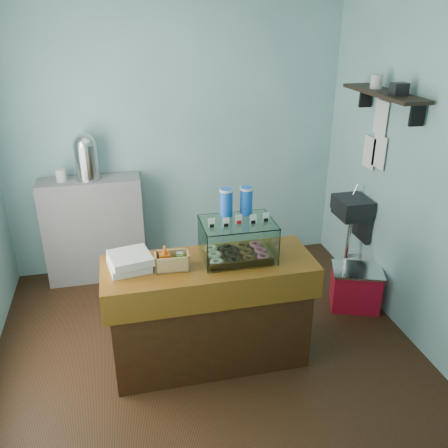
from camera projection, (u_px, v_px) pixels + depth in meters
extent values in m
plane|color=black|center=(205.00, 339.00, 4.15)|extent=(3.50, 3.50, 0.00)
cube|color=#76A7AC|center=(175.00, 140.00, 4.90)|extent=(3.50, 0.04, 2.80)
cube|color=#76A7AC|center=(260.00, 295.00, 2.24)|extent=(3.50, 0.04, 2.80)
cube|color=#76A7AC|center=(409.00, 172.00, 3.93)|extent=(0.04, 3.00, 2.80)
cube|color=black|center=(352.00, 205.00, 4.59)|extent=(0.30, 0.35, 0.15)
cube|color=black|center=(362.00, 223.00, 4.70)|extent=(0.04, 0.30, 0.35)
cylinder|color=silver|center=(356.00, 190.00, 4.64)|extent=(0.02, 0.02, 0.12)
cylinder|color=silver|center=(348.00, 238.00, 4.73)|extent=(0.04, 0.04, 0.45)
cube|color=black|center=(384.00, 93.00, 3.92)|extent=(0.25, 1.00, 0.03)
cube|color=black|center=(417.00, 114.00, 3.62)|extent=(0.12, 0.03, 0.18)
cube|color=black|center=(366.00, 97.00, 4.33)|extent=(0.12, 0.03, 0.18)
cube|color=white|center=(379.00, 152.00, 4.30)|extent=(0.01, 0.21, 0.30)
cube|color=white|center=(369.00, 152.00, 4.47)|extent=(0.01, 0.21, 0.30)
cube|color=white|center=(381.00, 118.00, 4.22)|extent=(0.01, 0.21, 0.30)
cube|color=#3D1E0B|center=(210.00, 315.00, 3.75)|extent=(1.50, 0.56, 0.84)
cube|color=#451D09|center=(209.00, 266.00, 3.57)|extent=(1.60, 0.60, 0.06)
cube|color=#451D09|center=(217.00, 299.00, 3.37)|extent=(1.60, 0.04, 0.18)
cube|color=gray|center=(94.00, 230.00, 4.91)|extent=(1.00, 0.32, 1.10)
cube|color=#341C0F|center=(237.00, 256.00, 3.63)|extent=(0.48, 0.34, 0.02)
torus|color=silver|center=(217.00, 262.00, 3.48)|extent=(0.10, 0.10, 0.03)
torus|color=black|center=(233.00, 260.00, 3.50)|extent=(0.10, 0.10, 0.03)
torus|color=brown|center=(249.00, 259.00, 3.53)|extent=(0.10, 0.10, 0.03)
torus|color=#CC607B|center=(264.00, 257.00, 3.55)|extent=(0.10, 0.10, 0.03)
torus|color=silver|center=(214.00, 255.00, 3.58)|extent=(0.10, 0.10, 0.03)
torus|color=black|center=(230.00, 254.00, 3.60)|extent=(0.10, 0.10, 0.03)
torus|color=brown|center=(245.00, 252.00, 3.63)|extent=(0.10, 0.10, 0.03)
torus|color=#CC607B|center=(260.00, 250.00, 3.65)|extent=(0.10, 0.10, 0.03)
torus|color=silver|center=(211.00, 249.00, 3.68)|extent=(0.10, 0.10, 0.03)
torus|color=black|center=(226.00, 247.00, 3.70)|extent=(0.10, 0.10, 0.03)
torus|color=brown|center=(241.00, 246.00, 3.73)|extent=(0.10, 0.10, 0.03)
torus|color=#CC607B|center=(256.00, 244.00, 3.75)|extent=(0.10, 0.10, 0.03)
cube|color=white|center=(244.00, 252.00, 3.40)|extent=(0.53, 0.01, 0.29)
cube|color=white|center=(232.00, 229.00, 3.74)|extent=(0.53, 0.01, 0.29)
cube|color=white|center=(203.00, 244.00, 3.52)|extent=(0.01, 0.39, 0.29)
cube|color=white|center=(271.00, 237.00, 3.62)|extent=(0.01, 0.39, 0.29)
cube|color=white|center=(238.00, 222.00, 3.51)|extent=(0.55, 0.40, 0.01)
cube|color=white|center=(212.00, 223.00, 3.41)|extent=(0.05, 0.00, 0.07)
cube|color=black|center=(212.00, 226.00, 3.42)|extent=(0.03, 0.02, 0.02)
cube|color=white|center=(226.00, 221.00, 3.43)|extent=(0.05, 0.00, 0.07)
cube|color=black|center=(226.00, 224.00, 3.44)|extent=(0.03, 0.02, 0.02)
cube|color=white|center=(239.00, 220.00, 3.45)|extent=(0.05, 0.00, 0.07)
cube|color=#B50E1B|center=(239.00, 223.00, 3.46)|extent=(0.03, 0.02, 0.02)
cube|color=white|center=(253.00, 219.00, 3.47)|extent=(0.05, 0.00, 0.07)
cube|color=black|center=(253.00, 222.00, 3.48)|extent=(0.03, 0.02, 0.02)
cube|color=white|center=(267.00, 218.00, 3.49)|extent=(0.05, 0.00, 0.07)
cube|color=black|center=(267.00, 220.00, 3.50)|extent=(0.03, 0.02, 0.02)
cylinder|color=blue|center=(226.00, 203.00, 3.56)|extent=(0.09, 0.09, 0.22)
cylinder|color=silver|center=(226.00, 190.00, 3.52)|extent=(0.10, 0.10, 0.02)
cylinder|color=blue|center=(246.00, 201.00, 3.59)|extent=(0.09, 0.09, 0.22)
cylinder|color=silver|center=(247.00, 188.00, 3.55)|extent=(0.10, 0.10, 0.02)
cube|color=tan|center=(172.00, 267.00, 3.47)|extent=(0.26, 0.17, 0.01)
cube|color=tan|center=(173.00, 266.00, 3.39)|extent=(0.25, 0.03, 0.12)
cube|color=tan|center=(171.00, 257.00, 3.51)|extent=(0.25, 0.03, 0.12)
cube|color=tan|center=(156.00, 262.00, 3.43)|extent=(0.02, 0.15, 0.12)
cube|color=tan|center=(188.00, 260.00, 3.47)|extent=(0.02, 0.15, 0.12)
imported|color=#BF5412|center=(165.00, 257.00, 3.43)|extent=(0.08, 0.08, 0.17)
cylinder|color=#4F9829|center=(180.00, 260.00, 3.46)|extent=(0.06, 0.06, 0.10)
cylinder|color=silver|center=(180.00, 253.00, 3.43)|extent=(0.05, 0.05, 0.01)
cube|color=silver|center=(129.00, 264.00, 3.47)|extent=(0.32, 0.32, 0.06)
cube|color=silver|center=(130.00, 258.00, 3.44)|extent=(0.34, 0.34, 0.06)
cylinder|color=silver|center=(89.00, 179.00, 4.68)|extent=(0.25, 0.25, 0.01)
cylinder|color=silver|center=(87.00, 162.00, 4.61)|extent=(0.22, 0.22, 0.34)
sphere|color=silver|center=(85.00, 145.00, 4.54)|extent=(0.22, 0.22, 0.22)
cube|color=red|center=(355.00, 288.00, 4.54)|extent=(0.53, 0.46, 0.38)
cube|color=silver|center=(358.00, 270.00, 4.45)|extent=(0.56, 0.49, 0.02)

